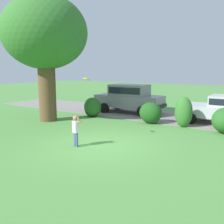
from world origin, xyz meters
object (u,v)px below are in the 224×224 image
(oak_tree_large, at_px, (47,36))
(parked_sedan, at_px, (222,109))
(child_thrower, at_px, (76,128))
(frisbee, at_px, (87,79))
(parked_suv, at_px, (129,97))

(oak_tree_large, relative_size, parked_sedan, 1.55)
(oak_tree_large, xyz_separation_m, child_thrower, (4.66, -2.92, -4.01))
(parked_sedan, relative_size, frisbee, 15.58)
(parked_suv, bearing_deg, oak_tree_large, -117.18)
(child_thrower, bearing_deg, parked_sedan, 63.30)
(parked_sedan, bearing_deg, oak_tree_large, -151.58)
(oak_tree_large, xyz_separation_m, parked_sedan, (8.42, 4.56, -3.88))
(parked_sedan, distance_m, child_thrower, 8.38)
(parked_suv, height_order, child_thrower, parked_suv)
(parked_sedan, bearing_deg, frisbee, -121.22)
(oak_tree_large, xyz_separation_m, parked_suv, (2.47, 4.80, -3.65))
(child_thrower, relative_size, frisbee, 4.48)
(parked_sedan, relative_size, parked_suv, 0.93)
(parked_suv, bearing_deg, frisbee, -73.64)
(parked_suv, distance_m, frisbee, 7.22)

